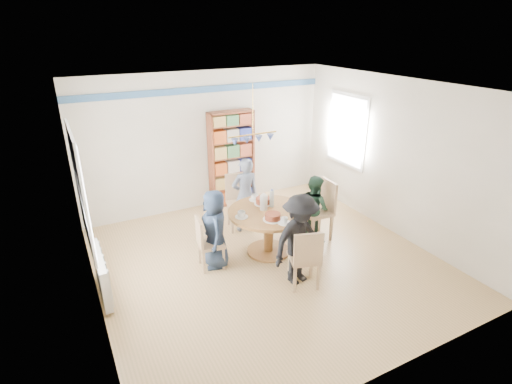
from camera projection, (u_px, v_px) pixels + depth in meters
ground at (268, 262)px, 6.32m from camera, size 5.00×5.00×0.00m
room_shell at (228, 150)px, 6.28m from camera, size 5.00×5.00×5.00m
radiator at (101, 274)px, 5.41m from camera, size 0.12×1.00×0.60m
dining_table at (269, 222)px, 6.38m from camera, size 1.30×1.30×0.75m
chair_left at (206, 241)px, 6.00m from camera, size 0.42×0.42×0.84m
chair_right at (322, 207)px, 6.85m from camera, size 0.49×0.49×1.05m
chair_far at (239, 199)px, 7.25m from camera, size 0.53×0.53×1.00m
chair_near at (306, 256)px, 5.52m from camera, size 0.52×0.52×0.92m
person_left at (215, 229)px, 6.01m from camera, size 0.50×0.67×1.24m
person_right at (314, 208)px, 6.79m from camera, size 0.49×0.61×1.17m
person_far at (245, 195)px, 7.07m from camera, size 0.51×0.35×1.36m
person_near at (300, 240)px, 5.59m from camera, size 0.96×0.66×1.37m
bookshelf at (232, 159)px, 8.06m from camera, size 0.92×0.28×1.93m
tableware at (267, 207)px, 6.29m from camera, size 1.16×1.16×0.30m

